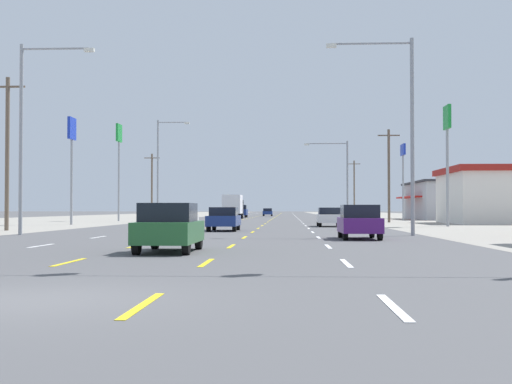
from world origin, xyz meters
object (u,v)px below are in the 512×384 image
at_px(sedan_center_turn_mid, 224,219).
at_px(pole_sign_right_row_1, 447,137).
at_px(hatchback_far_right_near, 359,222).
at_px(streetlight_right_row_1, 342,174).
at_px(streetlight_left_row_0, 28,125).
at_px(streetlight_left_row_1, 161,164).
at_px(hatchback_center_turn_nearest, 169,227).
at_px(pole_sign_right_row_2, 403,162).
at_px(streetlight_right_row_0, 403,121).
at_px(pole_sign_left_row_1, 72,145).
at_px(pole_sign_left_row_2, 119,148).
at_px(sedan_center_turn_distant_a, 268,212).
at_px(suv_inner_left_farthest, 241,211).
at_px(box_truck_inner_left_farther, 233,205).
at_px(sedan_far_right_far, 329,217).
at_px(sedan_inner_left_midfar, 181,218).

height_order(sedan_center_turn_mid, pole_sign_right_row_1, pole_sign_right_row_1).
bearing_deg(hatchback_far_right_near, streetlight_right_row_1, 86.45).
distance_m(streetlight_left_row_0, streetlight_left_row_1, 37.39).
bearing_deg(hatchback_center_turn_nearest, pole_sign_right_row_2, 73.54).
height_order(pole_sign_right_row_1, streetlight_left_row_0, streetlight_left_row_0).
relative_size(pole_sign_right_row_2, streetlight_right_row_0, 0.88).
xyz_separation_m(pole_sign_left_row_1, pole_sign_left_row_2, (-0.51, 18.32, 1.41)).
distance_m(hatchback_center_turn_nearest, sedan_center_turn_mid, 20.54).
relative_size(sedan_center_turn_distant_a, streetlight_right_row_1, 0.52).
distance_m(hatchback_far_right_near, sedan_center_turn_mid, 13.13).
bearing_deg(pole_sign_right_row_2, sedan_center_turn_mid, -114.85).
distance_m(hatchback_far_right_near, streetlight_left_row_1, 45.05).
distance_m(suv_inner_left_farthest, streetlight_left_row_0, 72.53).
height_order(suv_inner_left_farthest, streetlight_left_row_1, streetlight_left_row_1).
height_order(pole_sign_left_row_1, pole_sign_right_row_2, pole_sign_left_row_1).
bearing_deg(pole_sign_right_row_2, sedan_center_turn_distant_a, 109.49).
bearing_deg(box_truck_inner_left_farther, sedan_far_right_far, -74.87).
distance_m(sedan_far_right_far, sedan_center_turn_distant_a, 75.52).
bearing_deg(sedan_center_turn_distant_a, sedan_inner_left_midfar, -92.35).
bearing_deg(streetlight_left_row_1, pole_sign_right_row_2, 14.56).
xyz_separation_m(streetlight_left_row_1, streetlight_right_row_1, (19.45, -0.00, -1.09)).
relative_size(box_truck_inner_left_farther, sedan_center_turn_distant_a, 1.60).
bearing_deg(streetlight_right_row_0, pole_sign_right_row_2, 80.41).
relative_size(sedan_center_turn_mid, pole_sign_left_row_2, 0.41).
height_order(suv_inner_left_farthest, sedan_center_turn_distant_a, suv_inner_left_farthest).
bearing_deg(streetlight_right_row_1, streetlight_left_row_1, 180.00).
xyz_separation_m(pole_sign_left_row_2, streetlight_right_row_1, (24.86, -3.49, -3.15)).
height_order(pole_sign_left_row_2, streetlight_left_row_1, pole_sign_left_row_2).
xyz_separation_m(pole_sign_right_row_2, streetlight_right_row_1, (-7.61, -7.03, -1.66)).
height_order(sedan_center_turn_mid, sedan_far_right_far, same).
height_order(sedan_far_right_far, streetlight_right_row_0, streetlight_right_row_0).
xyz_separation_m(suv_inner_left_farthest, pole_sign_left_row_2, (-11.66, -31.24, 7.22)).
relative_size(box_truck_inner_left_farther, suv_inner_left_farthest, 1.47).
xyz_separation_m(hatchback_far_right_near, pole_sign_right_row_2, (10.18, 48.45, 5.97)).
distance_m(hatchback_far_right_near, sedan_center_turn_distant_a, 97.14).
xyz_separation_m(suv_inner_left_farthest, streetlight_right_row_1, (13.20, -34.73, 4.07)).
bearing_deg(streetlight_right_row_0, sedan_inner_left_midfar, 141.87).
bearing_deg(streetlight_right_row_0, sedan_center_turn_distant_a, 95.93).
relative_size(streetlight_left_row_0, streetlight_right_row_1, 1.17).
bearing_deg(box_truck_inner_left_farther, hatchback_far_right_near, -80.10).
relative_size(pole_sign_right_row_2, streetlight_right_row_1, 1.03).
distance_m(sedan_inner_left_midfar, streetlight_left_row_1, 28.46).
xyz_separation_m(sedan_center_turn_distant_a, streetlight_left_row_1, (-9.92, -55.47, 5.43)).
height_order(sedan_inner_left_midfar, sedan_center_turn_distant_a, same).
bearing_deg(streetlight_right_row_1, pole_sign_right_row_1, -71.18).
height_order(hatchback_far_right_near, suv_inner_left_farthest, suv_inner_left_farthest).
xyz_separation_m(sedan_center_turn_mid, pole_sign_right_row_1, (16.29, 11.17, 6.19)).
distance_m(streetlight_left_row_0, streetlight_right_row_1, 42.11).
distance_m(hatchback_far_right_near, pole_sign_right_row_1, 24.76).
xyz_separation_m(sedan_center_turn_mid, suv_inner_left_farthest, (-3.46, 65.14, 0.27)).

